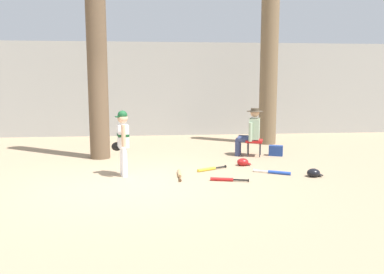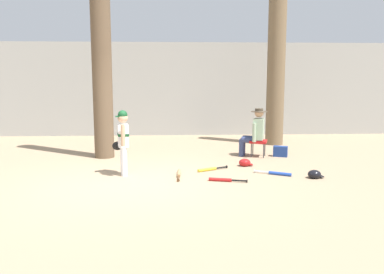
% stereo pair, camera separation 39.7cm
% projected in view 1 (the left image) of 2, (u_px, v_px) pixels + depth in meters
% --- Properties ---
extents(ground_plane, '(60.00, 60.00, 0.00)m').
position_uv_depth(ground_plane, '(135.00, 184.00, 7.32)').
color(ground_plane, '#9E8466').
extents(concrete_back_wall, '(18.00, 0.36, 3.14)m').
position_uv_depth(concrete_back_wall, '(142.00, 89.00, 13.51)').
color(concrete_back_wall, '#9E9E99').
rests_on(concrete_back_wall, ground).
extents(tree_near_player, '(0.67, 0.67, 6.08)m').
position_uv_depth(tree_near_player, '(97.00, 45.00, 9.32)').
color(tree_near_player, brown).
rests_on(tree_near_player, ground).
extents(tree_behind_spectator, '(0.72, 0.72, 4.63)m').
position_uv_depth(tree_behind_spectator, '(269.00, 77.00, 11.63)').
color(tree_behind_spectator, brown).
rests_on(tree_behind_spectator, ground).
extents(young_ballplayer, '(0.39, 0.57, 1.31)m').
position_uv_depth(young_ballplayer, '(123.00, 139.00, 7.84)').
color(young_ballplayer, white).
rests_on(young_ballplayer, ground).
extents(folding_stool, '(0.51, 0.51, 0.41)m').
position_uv_depth(folding_stool, '(254.00, 142.00, 9.92)').
color(folding_stool, red).
rests_on(folding_stool, ground).
extents(seated_spectator, '(0.68, 0.54, 1.20)m').
position_uv_depth(seated_spectator, '(250.00, 131.00, 9.91)').
color(seated_spectator, navy).
rests_on(seated_spectator, ground).
extents(handbag_beside_stool, '(0.38, 0.29, 0.26)m').
position_uv_depth(handbag_beside_stool, '(276.00, 151.00, 9.99)').
color(handbag_beside_stool, navy).
rests_on(handbag_beside_stool, ground).
extents(bat_yellow_trainer, '(0.68, 0.40, 0.07)m').
position_uv_depth(bat_yellow_trainer, '(209.00, 169.00, 8.38)').
color(bat_yellow_trainer, yellow).
rests_on(bat_yellow_trainer, ground).
extents(bat_blue_youth, '(0.70, 0.43, 0.07)m').
position_uv_depth(bat_blue_youth, '(276.00, 172.00, 8.07)').
color(bat_blue_youth, '#2347AD').
rests_on(bat_blue_youth, ground).
extents(bat_red_barrel, '(0.72, 0.24, 0.07)m').
position_uv_depth(bat_red_barrel, '(225.00, 179.00, 7.51)').
color(bat_red_barrel, red).
rests_on(bat_red_barrel, ground).
extents(bat_wood_tan, '(0.09, 0.80, 0.07)m').
position_uv_depth(bat_wood_tan, '(179.00, 174.00, 7.92)').
color(bat_wood_tan, tan).
rests_on(bat_wood_tan, ground).
extents(batting_helmet_black, '(0.30, 0.23, 0.17)m').
position_uv_depth(batting_helmet_black, '(314.00, 173.00, 7.84)').
color(batting_helmet_black, black).
rests_on(batting_helmet_black, ground).
extents(batting_helmet_red, '(0.31, 0.23, 0.18)m').
position_uv_depth(batting_helmet_red, '(243.00, 162.00, 8.86)').
color(batting_helmet_red, '#A81919').
rests_on(batting_helmet_red, ground).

